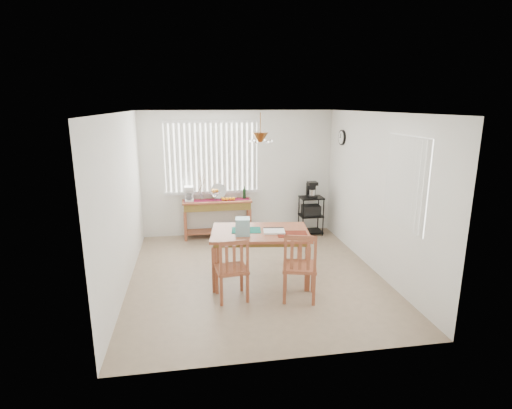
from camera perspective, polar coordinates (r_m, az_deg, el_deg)
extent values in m
cube|color=tan|center=(6.64, -0.09, -10.06)|extent=(4.00, 4.50, 0.01)
cube|color=white|center=(8.46, -2.59, 4.49)|extent=(4.00, 0.10, 2.60)
cube|color=white|center=(4.06, 5.14, -6.40)|extent=(4.00, 0.10, 2.60)
cube|color=white|center=(6.24, -19.01, 0.22)|extent=(0.10, 4.50, 2.60)
cube|color=white|center=(6.85, 17.11, 1.56)|extent=(0.10, 4.50, 2.60)
cube|color=white|center=(6.06, -0.10, 13.50)|extent=(4.00, 4.50, 0.10)
cube|color=white|center=(8.30, -6.37, 6.69)|extent=(1.90, 0.01, 1.40)
cube|color=white|center=(8.30, -12.60, 6.43)|extent=(0.07, 0.03, 1.40)
cube|color=white|center=(8.29, -11.87, 6.46)|extent=(0.07, 0.03, 1.40)
cube|color=white|center=(8.29, -11.14, 6.49)|extent=(0.07, 0.03, 1.40)
cube|color=white|center=(8.28, -10.40, 6.52)|extent=(0.07, 0.03, 1.40)
cube|color=white|center=(8.28, -9.67, 6.55)|extent=(0.07, 0.03, 1.40)
cube|color=white|center=(8.28, -8.94, 6.58)|extent=(0.07, 0.03, 1.40)
cube|color=white|center=(8.28, -8.20, 6.61)|extent=(0.07, 0.03, 1.40)
cube|color=white|center=(8.29, -7.47, 6.64)|extent=(0.07, 0.03, 1.40)
cube|color=white|center=(8.29, -6.73, 6.66)|extent=(0.07, 0.03, 1.40)
cube|color=white|center=(8.30, -6.00, 6.69)|extent=(0.07, 0.03, 1.40)
cube|color=white|center=(8.30, -5.27, 6.71)|extent=(0.07, 0.03, 1.40)
cube|color=white|center=(8.31, -4.54, 6.74)|extent=(0.07, 0.03, 1.40)
cube|color=white|center=(8.32, -3.81, 6.76)|extent=(0.07, 0.03, 1.40)
cube|color=white|center=(8.33, -3.08, 6.78)|extent=(0.07, 0.03, 1.40)
cube|color=white|center=(8.34, -2.36, 6.80)|extent=(0.07, 0.03, 1.40)
cube|color=white|center=(8.36, -1.63, 6.81)|extent=(0.07, 0.03, 1.40)
cube|color=white|center=(8.37, -0.91, 6.83)|extent=(0.07, 0.03, 1.40)
cube|color=white|center=(8.39, -0.19, 6.85)|extent=(0.07, 0.03, 1.40)
cube|color=white|center=(8.40, -6.23, 1.72)|extent=(1.98, 0.06, 0.06)
cube|color=white|center=(8.22, -6.50, 11.72)|extent=(1.98, 0.06, 0.06)
cube|color=white|center=(5.98, 20.64, 2.93)|extent=(0.01, 1.10, 1.30)
cube|color=white|center=(5.56, 23.05, 1.91)|extent=(0.03, 0.07, 1.30)
cube|color=white|center=(5.65, 22.46, 2.15)|extent=(0.03, 0.07, 1.30)
cube|color=white|center=(5.74, 21.90, 2.38)|extent=(0.03, 0.07, 1.30)
cube|color=white|center=(5.83, 21.35, 2.60)|extent=(0.03, 0.07, 1.30)
cube|color=white|center=(5.92, 20.82, 2.82)|extent=(0.03, 0.07, 1.30)
cube|color=white|center=(6.02, 20.30, 3.03)|extent=(0.03, 0.07, 1.30)
cube|color=white|center=(6.11, 19.80, 3.23)|extent=(0.03, 0.07, 1.30)
cube|color=white|center=(6.21, 19.32, 3.43)|extent=(0.03, 0.07, 1.30)
cube|color=white|center=(6.30, 18.85, 3.62)|extent=(0.03, 0.07, 1.30)
cube|color=white|center=(6.40, 18.39, 3.81)|extent=(0.03, 0.07, 1.30)
cylinder|color=black|center=(8.11, 12.19, 9.33)|extent=(0.04, 0.30, 0.30)
cylinder|color=white|center=(8.10, 12.03, 9.34)|extent=(0.01, 0.25, 0.25)
cylinder|color=brown|center=(5.90, 0.63, 11.34)|extent=(0.01, 0.01, 0.34)
cone|color=brown|center=(5.91, 0.62, 9.60)|extent=(0.24, 0.24, 0.14)
sphere|color=white|center=(5.95, 2.16, 9.04)|extent=(0.05, 0.05, 0.05)
sphere|color=white|center=(6.07, 1.15, 9.15)|extent=(0.05, 0.05, 0.05)
sphere|color=white|center=(6.04, -0.37, 9.13)|extent=(0.05, 0.05, 0.05)
sphere|color=white|center=(5.89, -0.93, 9.00)|extent=(0.05, 0.05, 0.05)
sphere|color=white|center=(5.77, 0.07, 8.89)|extent=(0.05, 0.05, 0.05)
sphere|color=white|center=(5.80, 1.65, 8.91)|extent=(0.05, 0.05, 0.05)
cube|color=#A75838|center=(8.26, -5.59, 0.50)|extent=(1.41, 0.40, 0.04)
cube|color=olive|center=(8.28, -5.57, -0.15)|extent=(1.36, 0.36, 0.14)
cube|color=#A75838|center=(8.22, -10.05, -3.14)|extent=(0.05, 0.05, 0.61)
cube|color=#A75838|center=(8.30, -0.86, -2.74)|extent=(0.05, 0.05, 0.61)
cube|color=#A75838|center=(8.52, -10.04, -2.52)|extent=(0.05, 0.05, 0.61)
cube|color=#A75838|center=(8.59, -1.17, -2.15)|extent=(0.05, 0.05, 0.61)
cube|color=#A75838|center=(8.43, -5.48, -3.76)|extent=(1.31, 0.34, 0.03)
cube|color=red|center=(8.43, -3.99, -3.32)|extent=(0.26, 0.19, 0.09)
cube|color=maroon|center=(8.25, -5.59, 0.64)|extent=(1.34, 0.22, 0.01)
cube|color=white|center=(8.23, -9.52, 0.61)|extent=(0.18, 0.21, 0.04)
cube|color=white|center=(8.28, -9.55, 1.47)|extent=(0.18, 0.07, 0.26)
cube|color=white|center=(8.16, -9.59, 2.33)|extent=(0.18, 0.19, 0.06)
cylinder|color=white|center=(8.19, -9.54, 1.11)|extent=(0.11, 0.11, 0.11)
cylinder|color=white|center=(8.22, -5.90, 0.88)|extent=(0.04, 0.04, 0.09)
cone|color=white|center=(8.20, -5.91, 1.45)|extent=(0.23, 0.23, 0.08)
sphere|color=#C3471A|center=(8.19, -5.62, 1.97)|extent=(0.07, 0.07, 0.07)
sphere|color=#C3471A|center=(8.22, -6.09, 2.01)|extent=(0.07, 0.07, 0.07)
sphere|color=#C3471A|center=(8.15, -6.06, 1.90)|extent=(0.07, 0.07, 0.07)
sphere|color=orange|center=(8.18, -4.70, 0.78)|extent=(0.07, 0.07, 0.07)
sphere|color=orange|center=(8.19, -4.21, 0.80)|extent=(0.07, 0.07, 0.07)
sphere|color=orange|center=(8.20, -3.71, 0.82)|extent=(0.07, 0.07, 0.07)
sphere|color=orange|center=(8.20, -3.22, 0.84)|extent=(0.07, 0.07, 0.07)
cylinder|color=silver|center=(8.38, -5.39, 1.94)|extent=(0.32, 0.08, 0.31)
cylinder|color=white|center=(8.27, -7.76, 1.02)|extent=(0.07, 0.07, 0.12)
cylinder|color=#4C3823|center=(8.21, -7.82, 2.79)|extent=(0.08, 0.03, 0.39)
cylinder|color=#4C3823|center=(8.21, -7.82, 2.94)|extent=(0.12, 0.05, 0.43)
cylinder|color=#4C3823|center=(8.22, -7.81, 2.64)|extent=(0.15, 0.07, 0.32)
cylinder|color=#4C3823|center=(8.21, -7.83, 3.09)|extent=(0.05, 0.02, 0.48)
cylinder|color=#4C3823|center=(8.22, -7.81, 2.58)|extent=(0.19, 0.09, 0.27)
cylinder|color=black|center=(8.33, -1.68, 1.52)|extent=(0.07, 0.07, 0.20)
cylinder|color=black|center=(8.30, -1.69, 2.44)|extent=(0.02, 0.02, 0.07)
cylinder|color=black|center=(8.39, 6.74, -1.94)|extent=(0.02, 0.02, 0.81)
cylinder|color=black|center=(8.52, 9.58, -1.79)|extent=(0.02, 0.02, 0.81)
cylinder|color=black|center=(8.71, 6.12, -1.32)|extent=(0.02, 0.02, 0.81)
cylinder|color=black|center=(8.83, 8.87, -1.19)|extent=(0.02, 0.02, 0.81)
cube|color=black|center=(8.51, 7.92, 0.98)|extent=(0.48, 0.38, 0.03)
cube|color=black|center=(8.61, 7.83, -1.56)|extent=(0.48, 0.38, 0.02)
cube|color=black|center=(8.71, 7.76, -3.76)|extent=(0.48, 0.38, 0.02)
cube|color=black|center=(8.58, 7.86, -0.80)|extent=(0.36, 0.29, 0.21)
cube|color=black|center=(8.48, 7.97, 1.20)|extent=(0.19, 0.23, 0.05)
cube|color=black|center=(8.53, 7.84, 2.10)|extent=(0.19, 0.08, 0.29)
cube|color=black|center=(8.43, 8.03, 3.04)|extent=(0.19, 0.21, 0.07)
cylinder|color=silver|center=(8.46, 8.01, 1.76)|extent=(0.12, 0.12, 0.12)
cube|color=#A75838|center=(6.21, 0.58, -4.03)|extent=(1.62, 1.15, 0.04)
cube|color=olive|center=(6.22, 0.58, -4.50)|extent=(1.50, 1.03, 0.06)
cube|color=#A75838|center=(5.98, -5.94, -9.28)|extent=(0.08, 0.08, 0.70)
cube|color=#A75838|center=(6.04, 7.35, -9.10)|extent=(0.08, 0.08, 0.70)
cube|color=#A75838|center=(6.75, -5.44, -6.46)|extent=(0.08, 0.08, 0.70)
cube|color=#A75838|center=(6.80, 6.25, -6.32)|extent=(0.08, 0.08, 0.70)
cube|color=#136D5C|center=(6.24, -1.41, -3.68)|extent=(0.49, 0.38, 0.01)
cube|color=maroon|center=(6.08, 5.21, -4.22)|extent=(0.49, 0.38, 0.01)
cube|color=white|center=(6.16, 2.61, -3.85)|extent=(0.35, 0.30, 0.03)
cube|color=black|center=(6.29, 2.51, -3.44)|extent=(0.32, 0.07, 0.03)
cube|color=#87BCC5|center=(6.00, -1.91, -3.17)|extent=(0.24, 0.24, 0.26)
cube|color=#A75838|center=(5.74, -3.51, -9.22)|extent=(0.47, 0.47, 0.04)
cube|color=#A75838|center=(6.04, -2.08, -10.39)|extent=(0.05, 0.05, 0.42)
cube|color=#A75838|center=(5.98, -5.61, -10.73)|extent=(0.05, 0.05, 0.42)
cube|color=#A75838|center=(5.71, -1.22, -11.89)|extent=(0.05, 0.05, 0.42)
cube|color=#A75838|center=(5.65, -4.97, -12.28)|extent=(0.05, 0.05, 0.42)
cube|color=#A75838|center=(5.51, -1.22, -7.35)|extent=(0.04, 0.04, 0.47)
cube|color=#A75838|center=(5.44, -5.06, -7.70)|extent=(0.04, 0.04, 0.47)
cube|color=#A75838|center=(5.40, -3.16, -5.49)|extent=(0.39, 0.07, 0.06)
cube|color=#A75838|center=(5.50, -2.07, -7.66)|extent=(0.04, 0.02, 0.38)
cube|color=#A75838|center=(5.48, -3.13, -7.76)|extent=(0.04, 0.02, 0.38)
cube|color=#A75838|center=(5.46, -4.20, -7.86)|extent=(0.04, 0.02, 0.38)
cube|color=#A75838|center=(5.76, 6.24, -8.82)|extent=(0.58, 0.58, 0.04)
cube|color=#A75838|center=(6.05, 8.10, -10.30)|extent=(0.05, 0.05, 0.46)
cube|color=#A75838|center=(6.05, 4.23, -10.22)|extent=(0.05, 0.05, 0.46)
cube|color=#A75838|center=(5.69, 8.25, -11.98)|extent=(0.05, 0.05, 0.46)
cube|color=#A75838|center=(5.68, 4.11, -11.89)|extent=(0.05, 0.05, 0.46)
cube|color=#A75838|center=(5.47, 8.45, -7.03)|extent=(0.05, 0.05, 0.51)
cube|color=#A75838|center=(5.46, 4.20, -6.93)|extent=(0.05, 0.05, 0.51)
cube|color=#A75838|center=(5.38, 6.39, -4.77)|extent=(0.42, 0.14, 0.07)
cube|color=#A75838|center=(5.47, 7.50, -7.26)|extent=(0.05, 0.03, 0.41)
cube|color=#A75838|center=(5.47, 6.32, -7.24)|extent=(0.05, 0.03, 0.41)
cube|color=#A75838|center=(5.47, 5.14, -7.21)|extent=(0.05, 0.03, 0.41)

